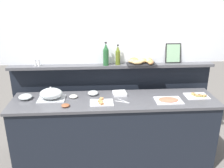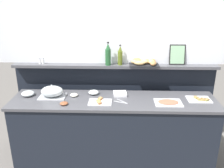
% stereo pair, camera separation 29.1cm
% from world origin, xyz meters
% --- Properties ---
extents(ground_plane, '(12.00, 12.00, 0.00)m').
position_xyz_m(ground_plane, '(0.00, 0.60, 0.00)').
color(ground_plane, slate).
extents(buffet_counter, '(2.61, 0.63, 0.94)m').
position_xyz_m(buffet_counter, '(0.00, 0.00, 0.47)').
color(buffet_counter, black).
rests_on(buffet_counter, ground_plane).
extents(back_ledge_unit, '(2.83, 0.22, 1.28)m').
position_xyz_m(back_ledge_unit, '(0.00, 0.49, 0.67)').
color(back_ledge_unit, black).
rests_on(back_ledge_unit, ground_plane).
extents(upper_wall_panel, '(3.43, 0.08, 1.32)m').
position_xyz_m(upper_wall_panel, '(0.00, 0.51, 1.94)').
color(upper_wall_panel, white).
rests_on(upper_wall_panel, back_ledge_unit).
extents(sandwich_platter_front, '(0.29, 0.22, 0.04)m').
position_xyz_m(sandwich_platter_front, '(1.08, 0.02, 0.95)').
color(sandwich_platter_front, white).
rests_on(sandwich_platter_front, buffet_counter).
extents(sandwich_platter_side, '(0.28, 0.20, 0.04)m').
position_xyz_m(sandwich_platter_side, '(-0.17, -0.10, 0.95)').
color(sandwich_platter_side, silver).
rests_on(sandwich_platter_side, buffet_counter).
extents(cold_cuts_platter, '(0.33, 0.24, 0.02)m').
position_xyz_m(cold_cuts_platter, '(0.67, -0.09, 0.95)').
color(cold_cuts_platter, silver).
rests_on(cold_cuts_platter, buffet_counter).
extents(serving_cloche, '(0.34, 0.24, 0.17)m').
position_xyz_m(serving_cloche, '(-0.80, 0.05, 1.01)').
color(serving_cloche, '#B7BABF').
rests_on(serving_cloche, buffet_counter).
extents(glass_bowl_large, '(0.14, 0.14, 0.06)m').
position_xyz_m(glass_bowl_large, '(-0.27, 0.16, 0.96)').
color(glass_bowl_large, silver).
rests_on(glass_bowl_large, buffet_counter).
extents(glass_bowl_medium, '(0.17, 0.17, 0.07)m').
position_xyz_m(glass_bowl_medium, '(-1.13, 0.08, 0.97)').
color(glass_bowl_medium, silver).
rests_on(glass_bowl_medium, buffet_counter).
extents(condiment_bowl_cream, '(0.10, 0.10, 0.03)m').
position_xyz_m(condiment_bowl_cream, '(-0.60, -0.17, 0.95)').
color(condiment_bowl_cream, brown).
rests_on(condiment_bowl_cream, buffet_counter).
extents(condiment_bowl_red, '(0.11, 0.11, 0.04)m').
position_xyz_m(condiment_bowl_red, '(-0.52, 0.09, 0.96)').
color(condiment_bowl_red, silver).
rests_on(condiment_bowl_red, buffet_counter).
extents(serving_tongs, '(0.18, 0.14, 0.01)m').
position_xyz_m(serving_tongs, '(0.10, -0.08, 0.94)').
color(serving_tongs, '#B7BABF').
rests_on(serving_tongs, buffet_counter).
extents(napkin_stack, '(0.18, 0.18, 0.03)m').
position_xyz_m(napkin_stack, '(0.08, 0.15, 0.95)').
color(napkin_stack, white).
rests_on(napkin_stack, buffet_counter).
extents(wine_bottle_green, '(0.08, 0.08, 0.32)m').
position_xyz_m(wine_bottle_green, '(-0.09, 0.39, 1.42)').
color(wine_bottle_green, '#23562D').
rests_on(wine_bottle_green, back_ledge_unit).
extents(olive_oil_bottle, '(0.06, 0.06, 0.28)m').
position_xyz_m(olive_oil_bottle, '(0.07, 0.41, 1.40)').
color(olive_oil_bottle, '#56661E').
rests_on(olive_oil_bottle, back_ledge_unit).
extents(salt_shaker, '(0.03, 0.03, 0.09)m').
position_xyz_m(salt_shaker, '(-1.04, 0.41, 1.32)').
color(salt_shaker, white).
rests_on(salt_shaker, back_ledge_unit).
extents(pepper_shaker, '(0.03, 0.03, 0.09)m').
position_xyz_m(pepper_shaker, '(-0.99, 0.41, 1.32)').
color(pepper_shaker, white).
rests_on(pepper_shaker, back_ledge_unit).
extents(bread_basket, '(0.40, 0.32, 0.08)m').
position_xyz_m(bread_basket, '(0.40, 0.42, 1.32)').
color(bread_basket, black).
rests_on(bread_basket, back_ledge_unit).
extents(framed_picture, '(0.22, 0.06, 0.27)m').
position_xyz_m(framed_picture, '(0.85, 0.45, 1.41)').
color(framed_picture, black).
rests_on(framed_picture, back_ledge_unit).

